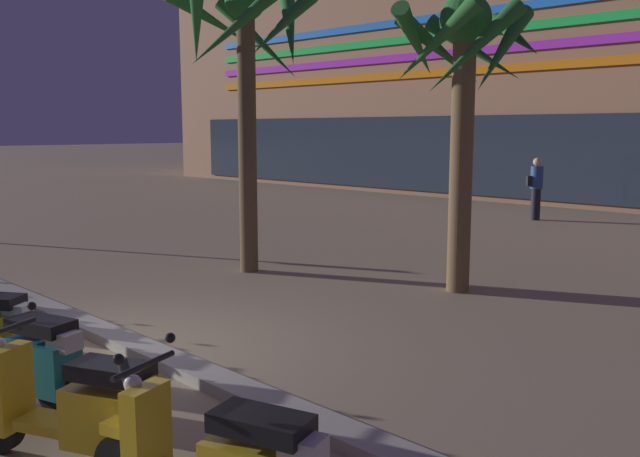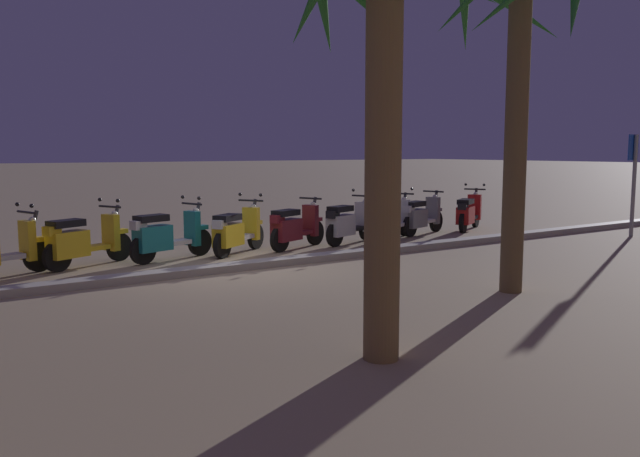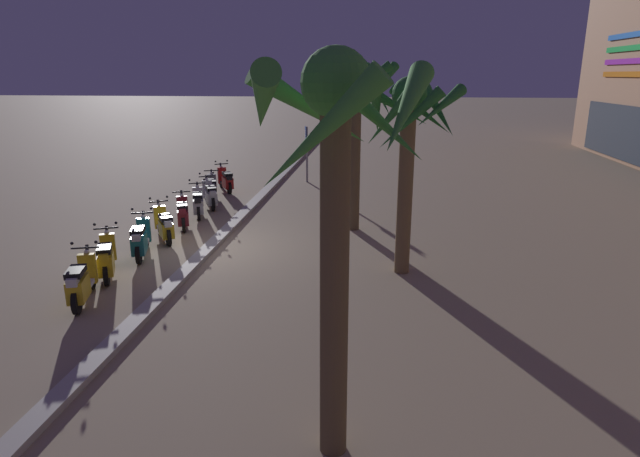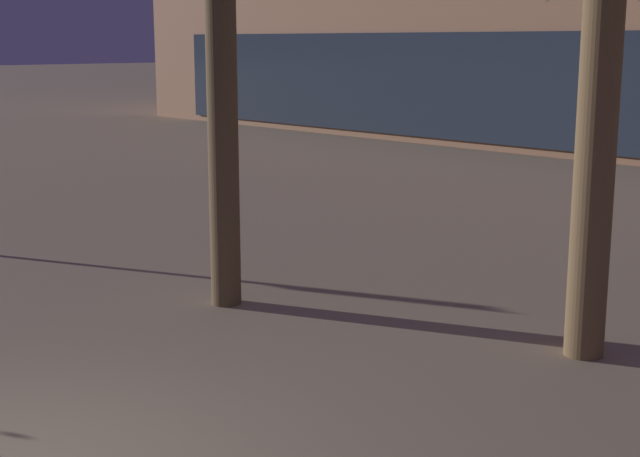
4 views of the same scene
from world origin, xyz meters
The scene contains 15 objects.
ground_plane centered at (0.00, 0.00, 0.00)m, with size 200.00×200.00×0.00m, color #9E896B.
curb_strip centered at (0.00, 0.18, 0.06)m, with size 60.00×0.36×0.12m, color #ADA89E.
scooter_red_second_in_line centered at (-7.24, -1.46, 0.45)m, with size 1.67×1.04×1.17m.
scooter_grey_far_back centered at (-5.67, -1.52, 0.45)m, with size 1.75×0.80×1.04m.
scooter_silver_lead_nearest centered at (-4.53, -1.24, 0.45)m, with size 1.65×0.95×1.17m.
scooter_silver_mid_rear centered at (-3.28, -1.25, 0.46)m, with size 1.70×0.81×1.17m.
scooter_maroon_gap_after_mid centered at (-1.92, -1.26, 0.45)m, with size 1.67×0.84×1.04m.
scooter_yellow_tail_end centered at (-0.61, -1.32, 0.45)m, with size 1.57×1.07×1.17m.
scooter_teal_mid_front centered at (0.81, -1.36, 0.47)m, with size 1.78×0.79×1.17m.
scooter_yellow_mid_centre centered at (2.27, -1.52, 0.46)m, with size 1.72×0.92×1.17m.
scooter_yellow_last_in_row centered at (3.72, -1.31, 0.47)m, with size 1.74×0.78×1.17m.
crossing_sign centered at (-9.57, 1.51, 1.50)m, with size 0.59×0.17×2.40m.
palm_tree_mid_walkway centered at (1.11, 5.30, 3.40)m, with size 2.36×2.32×4.53m.
palm_tree_near_sign centered at (-2.38, 3.96, 3.81)m, with size 2.52×2.54×5.05m.
palm_tree_by_mall_entrance centered at (7.51, 4.21, 3.62)m, with size 2.13×2.17×4.85m.
Camera 3 is at (13.17, 4.69, 4.56)m, focal length 29.71 mm.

